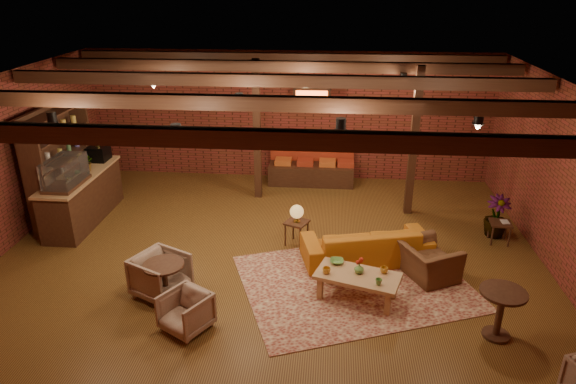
# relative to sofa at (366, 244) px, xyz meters

# --- Properties ---
(floor) EXTENTS (10.00, 10.00, 0.00)m
(floor) POSITION_rel_sofa_xyz_m (-1.78, 0.16, -0.34)
(floor) COLOR #422710
(floor) RESTS_ON ground
(ceiling) EXTENTS (10.00, 8.00, 0.02)m
(ceiling) POSITION_rel_sofa_xyz_m (-1.78, 0.16, 2.86)
(ceiling) COLOR black
(ceiling) RESTS_ON wall_back
(wall_back) EXTENTS (10.00, 0.02, 3.20)m
(wall_back) POSITION_rel_sofa_xyz_m (-1.78, 4.16, 1.26)
(wall_back) COLOR brown
(wall_back) RESTS_ON ground
(wall_front) EXTENTS (10.00, 0.02, 3.20)m
(wall_front) POSITION_rel_sofa_xyz_m (-1.78, -3.84, 1.26)
(wall_front) COLOR brown
(wall_front) RESTS_ON ground
(wall_left) EXTENTS (0.02, 8.00, 3.20)m
(wall_left) POSITION_rel_sofa_xyz_m (-6.78, 0.16, 1.26)
(wall_left) COLOR brown
(wall_left) RESTS_ON ground
(wall_right) EXTENTS (0.02, 8.00, 3.20)m
(wall_right) POSITION_rel_sofa_xyz_m (3.22, 0.16, 1.26)
(wall_right) COLOR brown
(wall_right) RESTS_ON ground
(ceiling_beams) EXTENTS (9.80, 6.40, 0.22)m
(ceiling_beams) POSITION_rel_sofa_xyz_m (-1.78, 0.16, 2.74)
(ceiling_beams) COLOR #321910
(ceiling_beams) RESTS_ON ceiling
(ceiling_pipe) EXTENTS (9.60, 0.12, 0.12)m
(ceiling_pipe) POSITION_rel_sofa_xyz_m (-1.78, 1.76, 2.51)
(ceiling_pipe) COLOR black
(ceiling_pipe) RESTS_ON ceiling
(post_left) EXTENTS (0.16, 0.16, 3.20)m
(post_left) POSITION_rel_sofa_xyz_m (-2.38, 2.76, 1.26)
(post_left) COLOR #321910
(post_left) RESTS_ON ground
(post_right) EXTENTS (0.16, 0.16, 3.20)m
(post_right) POSITION_rel_sofa_xyz_m (1.02, 2.16, 1.26)
(post_right) COLOR #321910
(post_right) RESTS_ON ground
(service_counter) EXTENTS (0.80, 2.50, 1.60)m
(service_counter) POSITION_rel_sofa_xyz_m (-5.88, 1.16, 0.46)
(service_counter) COLOR #321910
(service_counter) RESTS_ON ground
(plant_counter) EXTENTS (0.35, 0.39, 0.30)m
(plant_counter) POSITION_rel_sofa_xyz_m (-5.78, 1.36, 0.88)
(plant_counter) COLOR #337F33
(plant_counter) RESTS_ON service_counter
(shelving_hutch) EXTENTS (0.52, 2.00, 2.40)m
(shelving_hutch) POSITION_rel_sofa_xyz_m (-6.28, 1.26, 0.86)
(shelving_hutch) COLOR #321910
(shelving_hutch) RESTS_ON ground
(banquette) EXTENTS (2.10, 0.70, 1.00)m
(banquette) POSITION_rel_sofa_xyz_m (-1.18, 3.71, 0.16)
(banquette) COLOR #A5321B
(banquette) RESTS_ON ground
(service_sign) EXTENTS (0.86, 0.06, 0.30)m
(service_sign) POSITION_rel_sofa_xyz_m (-1.18, 3.26, 2.01)
(service_sign) COLOR #F05218
(service_sign) RESTS_ON ceiling
(ceiling_spotlights) EXTENTS (6.40, 4.40, 0.28)m
(ceiling_spotlights) POSITION_rel_sofa_xyz_m (-1.78, 0.16, 2.52)
(ceiling_spotlights) COLOR black
(ceiling_spotlights) RESTS_ON ceiling
(rug) EXTENTS (4.45, 3.95, 0.01)m
(rug) POSITION_rel_sofa_xyz_m (-0.23, -0.79, -0.33)
(rug) COLOR maroon
(rug) RESTS_ON floor
(sofa) EXTENTS (2.45, 1.44, 0.67)m
(sofa) POSITION_rel_sofa_xyz_m (0.00, 0.00, 0.00)
(sofa) COLOR #AE6218
(sofa) RESTS_ON floor
(coffee_table) EXTENTS (1.46, 1.03, 0.70)m
(coffee_table) POSITION_rel_sofa_xyz_m (-0.22, -1.24, 0.07)
(coffee_table) COLOR #AA834F
(coffee_table) RESTS_ON floor
(side_table_lamp) EXTENTS (0.52, 0.52, 0.83)m
(side_table_lamp) POSITION_rel_sofa_xyz_m (-1.31, 0.48, 0.30)
(side_table_lamp) COLOR #321910
(side_table_lamp) RESTS_ON floor
(round_table_left) EXTENTS (0.65, 0.65, 0.67)m
(round_table_left) POSITION_rel_sofa_xyz_m (-3.25, -1.57, 0.12)
(round_table_left) COLOR #321910
(round_table_left) RESTS_ON floor
(armchair_a) EXTENTS (0.98, 1.00, 0.78)m
(armchair_a) POSITION_rel_sofa_xyz_m (-3.38, -1.40, 0.05)
(armchair_a) COLOR #C1AE96
(armchair_a) RESTS_ON floor
(armchair_b) EXTENTS (0.85, 0.83, 0.65)m
(armchair_b) POSITION_rel_sofa_xyz_m (-2.74, -2.25, -0.01)
(armchair_b) COLOR #C1AE96
(armchair_b) RESTS_ON floor
(armchair_right) EXTENTS (0.98, 1.13, 0.83)m
(armchair_right) POSITION_rel_sofa_xyz_m (1.02, -0.47, 0.08)
(armchair_right) COLOR brown
(armchair_right) RESTS_ON floor
(side_table_book) EXTENTS (0.43, 0.43, 0.46)m
(side_table_book) POSITION_rel_sofa_xyz_m (2.62, 0.91, 0.07)
(side_table_book) COLOR #321910
(side_table_book) RESTS_ON floor
(round_table_right) EXTENTS (0.65, 0.65, 0.76)m
(round_table_right) POSITION_rel_sofa_xyz_m (1.78, -2.02, 0.17)
(round_table_right) COLOR #321910
(round_table_right) RESTS_ON floor
(plant_tall) EXTENTS (1.47, 1.47, 2.55)m
(plant_tall) POSITION_rel_sofa_xyz_m (2.62, 1.19, 0.94)
(plant_tall) COLOR #4C7F4C
(plant_tall) RESTS_ON floor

